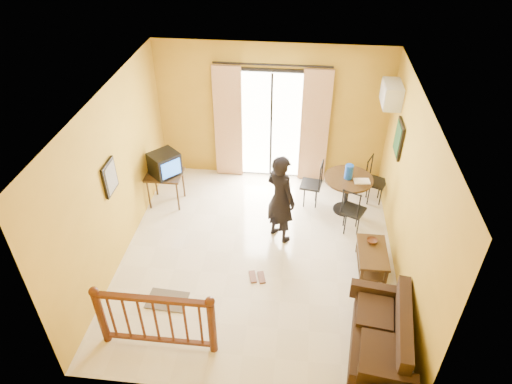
# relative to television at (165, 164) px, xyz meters

# --- Properties ---
(ground) EXTENTS (5.00, 5.00, 0.00)m
(ground) POSITION_rel_television_xyz_m (1.87, -1.28, -0.88)
(ground) COLOR beige
(ground) RESTS_ON ground
(room_shell) EXTENTS (5.00, 5.00, 5.00)m
(room_shell) POSITION_rel_television_xyz_m (1.87, -1.28, 0.82)
(room_shell) COLOR white
(room_shell) RESTS_ON ground
(balcony_door) EXTENTS (2.25, 0.14, 2.46)m
(balcony_door) POSITION_rel_television_xyz_m (1.87, 1.16, 0.30)
(balcony_door) COLOR black
(balcony_door) RESTS_ON ground
(tv_table) EXTENTS (0.67, 0.56, 0.66)m
(tv_table) POSITION_rel_television_xyz_m (-0.03, 0.00, -0.30)
(tv_table) COLOR black
(tv_table) RESTS_ON ground
(television) EXTENTS (0.65, 0.66, 0.44)m
(television) POSITION_rel_television_xyz_m (0.00, 0.00, 0.00)
(television) COLOR black
(television) RESTS_ON tv_table
(picture_left) EXTENTS (0.05, 0.42, 0.52)m
(picture_left) POSITION_rel_television_xyz_m (-0.35, -1.48, 0.67)
(picture_left) COLOR black
(picture_left) RESTS_ON room_shell
(dining_table) EXTENTS (0.89, 0.89, 0.74)m
(dining_table) POSITION_rel_television_xyz_m (3.37, 0.13, -0.30)
(dining_table) COLOR black
(dining_table) RESTS_ON ground
(water_jug) EXTENTS (0.15, 0.15, 0.28)m
(water_jug) POSITION_rel_television_xyz_m (3.36, 0.11, -0.01)
(water_jug) COLOR blue
(water_jug) RESTS_ON dining_table
(serving_tray) EXTENTS (0.30, 0.21, 0.02)m
(serving_tray) POSITION_rel_television_xyz_m (3.60, 0.03, -0.13)
(serving_tray) COLOR silver
(serving_tray) RESTS_ON dining_table
(dining_chairs) EXTENTS (1.72, 1.46, 0.95)m
(dining_chairs) POSITION_rel_television_xyz_m (3.36, 0.09, -0.88)
(dining_chairs) COLOR black
(dining_chairs) RESTS_ON ground
(air_conditioner) EXTENTS (0.31, 0.60, 0.40)m
(air_conditioner) POSITION_rel_television_xyz_m (3.96, 0.67, 1.27)
(air_conditioner) COLOR silver
(air_conditioner) RESTS_ON room_shell
(botanical_print) EXTENTS (0.05, 0.50, 0.60)m
(botanical_print) POSITION_rel_television_xyz_m (4.08, 0.02, 0.77)
(botanical_print) COLOR black
(botanical_print) RESTS_ON room_shell
(coffee_table) EXTENTS (0.46, 0.83, 0.37)m
(coffee_table) POSITION_rel_television_xyz_m (3.72, -1.38, -0.64)
(coffee_table) COLOR black
(coffee_table) RESTS_ON ground
(bowl) EXTENTS (0.21, 0.21, 0.05)m
(bowl) POSITION_rel_television_xyz_m (3.72, -1.17, -0.49)
(bowl) COLOR #552E1D
(bowl) RESTS_ON coffee_table
(sofa) EXTENTS (0.88, 1.61, 0.73)m
(sofa) POSITION_rel_television_xyz_m (3.71, -2.93, -0.61)
(sofa) COLOR black
(sofa) RESTS_ON ground
(standing_person) EXTENTS (0.71, 0.69, 1.65)m
(standing_person) POSITION_rel_television_xyz_m (2.19, -0.76, -0.06)
(standing_person) COLOR black
(standing_person) RESTS_ON ground
(stair_balustrade) EXTENTS (1.63, 0.13, 1.04)m
(stair_balustrade) POSITION_rel_television_xyz_m (0.72, -3.18, -0.32)
(stair_balustrade) COLOR #471E0F
(stair_balustrade) RESTS_ON ground
(doormat) EXTENTS (0.62, 0.43, 0.02)m
(doormat) POSITION_rel_television_xyz_m (0.61, -2.42, -0.87)
(doormat) COLOR #574F45
(doormat) RESTS_ON ground
(sandals) EXTENTS (0.30, 0.27, 0.03)m
(sandals) POSITION_rel_television_xyz_m (1.91, -1.80, -0.87)
(sandals) COLOR #552E1D
(sandals) RESTS_ON ground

